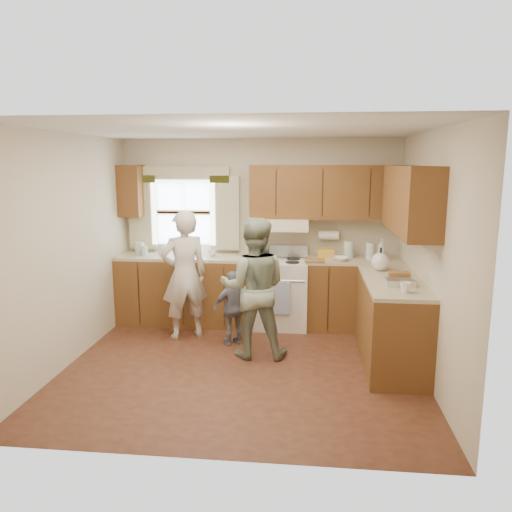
# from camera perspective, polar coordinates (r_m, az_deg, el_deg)

# --- Properties ---
(room) EXTENTS (3.80, 3.80, 3.80)m
(room) POSITION_cam_1_polar(r_m,az_deg,el_deg) (5.20, -1.57, 0.29)
(room) COLOR #412114
(room) RESTS_ON ground
(kitchen_fixtures) EXTENTS (3.80, 2.25, 2.15)m
(kitchen_fixtures) POSITION_cam_1_polar(r_m,az_deg,el_deg) (6.29, 5.33, -1.75)
(kitchen_fixtures) COLOR #40220D
(kitchen_fixtures) RESTS_ON ground
(stove) EXTENTS (0.76, 0.67, 1.07)m
(stove) POSITION_cam_1_polar(r_m,az_deg,el_deg) (6.74, 2.65, -4.13)
(stove) COLOR silver
(stove) RESTS_ON ground
(woman_left) EXTENTS (0.70, 0.62, 1.61)m
(woman_left) POSITION_cam_1_polar(r_m,az_deg,el_deg) (6.27, -8.18, -2.15)
(woman_left) COLOR beige
(woman_left) RESTS_ON ground
(woman_right) EXTENTS (0.80, 0.64, 1.59)m
(woman_right) POSITION_cam_1_polar(r_m,az_deg,el_deg) (5.61, -0.24, -3.68)
(woman_right) COLOR #264630
(woman_right) RESTS_ON ground
(child) EXTENTS (0.57, 0.46, 0.91)m
(child) POSITION_cam_1_polar(r_m,az_deg,el_deg) (6.07, -2.57, -5.93)
(child) COLOR slate
(child) RESTS_ON ground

